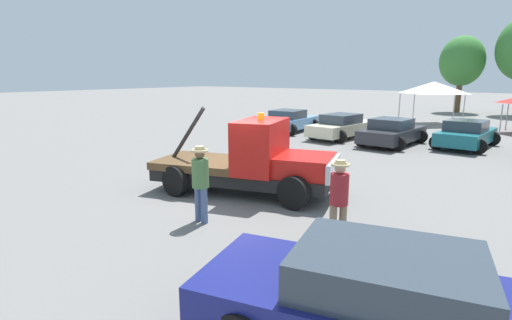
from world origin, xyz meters
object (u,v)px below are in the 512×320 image
canopy_tent_white (434,88)px  parked_car_teal (466,134)px  foreground_car (404,307)px  traffic_cone (252,160)px  parked_car_charcoal (392,132)px  parked_car_cream (343,126)px  person_near_truck (339,194)px  tree_left (462,61)px  tow_truck (253,163)px  parked_car_skyblue (289,121)px  person_at_hood (200,178)px

canopy_tent_white → parked_car_teal: bearing=-67.3°
foreground_car → traffic_cone: foreground_car is taller
parked_car_charcoal → traffic_cone: size_ratio=8.06×
canopy_tent_white → parked_car_cream: bearing=-102.7°
parked_car_teal → parked_car_charcoal: bearing=118.2°
person_near_truck → tree_left: (-4.20, 33.89, 3.59)m
canopy_tent_white → traffic_cone: size_ratio=6.45×
traffic_cone → canopy_tent_white: bearing=84.1°
parked_car_teal → tree_left: bearing=15.4°
tow_truck → parked_car_charcoal: tow_truck is taller
parked_car_teal → tree_left: tree_left is taller
parked_car_skyblue → parked_car_charcoal: size_ratio=1.04×
tow_truck → parked_car_teal: tow_truck is taller
parked_car_skyblue → parked_car_cream: 3.74m
canopy_tent_white → traffic_cone: bearing=-95.9°
canopy_tent_white → person_at_hood: bearing=-88.3°
foreground_car → parked_car_teal: same height
tow_truck → parked_car_cream: (-2.47, 11.32, -0.28)m
parked_car_cream → traffic_cone: parked_car_cream is taller
parked_car_cream → tree_left: tree_left is taller
parked_car_skyblue → tree_left: tree_left is taller
person_at_hood → parked_car_cream: size_ratio=0.37×
parked_car_charcoal → parked_car_teal: (3.06, 1.40, -0.00)m
tree_left → traffic_cone: 29.78m
person_near_truck → parked_car_charcoal: size_ratio=0.40×
foreground_car → parked_car_teal: (-2.16, 16.49, -0.00)m
person_at_hood → parked_car_skyblue: (-6.63, 14.27, -0.43)m
parked_car_teal → parked_car_skyblue: bearing=96.1°
parked_car_cream → tree_left: (1.79, 20.87, 3.97)m
person_near_truck → traffic_cone: 7.28m
foreground_car → parked_car_teal: size_ratio=1.30×
tow_truck → canopy_tent_white: bearing=73.4°
tow_truck → traffic_cone: (-2.17, 2.76, -0.67)m
parked_car_charcoal → parked_car_cream: bearing=82.1°
person_near_truck → person_at_hood: size_ratio=0.96×
foreground_car → parked_car_skyblue: (-11.86, 16.08, -0.00)m
person_near_truck → parked_car_teal: size_ratio=0.41×
parked_car_charcoal → parked_car_teal: size_ratio=1.03×
person_at_hood → parked_car_skyblue: size_ratio=0.40×
foreground_car → tree_left: 37.32m
person_near_truck → parked_car_skyblue: bearing=173.6°
parked_car_cream → parked_car_skyblue: bearing=90.6°
foreground_car → parked_car_cream: bearing=103.4°
parked_car_teal → parked_car_cream: bearing=101.2°
tow_truck → parked_car_charcoal: 10.73m
parked_car_skyblue → traffic_cone: parked_car_skyblue is taller
tow_truck → parked_car_skyblue: size_ratio=1.23×
person_at_hood → parked_car_teal: 15.02m
traffic_cone → foreground_car: bearing=-42.3°
parked_car_cream → foreground_car: bearing=-146.1°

